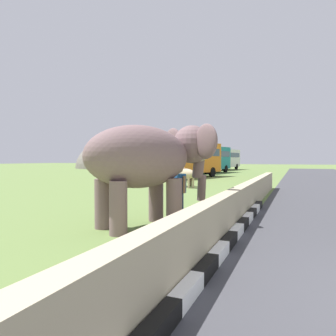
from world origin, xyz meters
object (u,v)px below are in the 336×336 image
elephant (150,158)px  cow_far (178,171)px  bus_teal (209,157)px  person_handler (179,189)px  cow_near (186,174)px  cow_mid (184,173)px  bus_white (224,158)px  bus_orange (186,157)px

elephant → cow_far: size_ratio=2.06×
elephant → bus_teal: 32.75m
person_handler → elephant: bearing=162.0°
cow_near → cow_mid: size_ratio=0.94×
bus_white → cow_near: (-32.95, -4.80, -1.21)m
bus_orange → cow_near: bus_orange is taller
bus_orange → bus_teal: bearing=3.4°
elephant → bus_orange: bus_orange is taller
elephant → bus_white: 44.77m
person_handler → cow_mid: 11.49m
bus_teal → bus_white: size_ratio=0.94×
elephant → person_handler: (1.22, -0.40, -0.95)m
person_handler → bus_teal: (30.77, 7.35, 1.15)m
bus_white → cow_mid: 32.33m
bus_orange → bus_teal: 11.10m
person_handler → bus_orange: size_ratio=0.17×
bus_orange → cow_near: 10.42m
bus_white → cow_near: bearing=-171.7°
bus_orange → cow_mid: size_ratio=5.25×
bus_teal → cow_far: 16.66m
bus_teal → cow_mid: bearing=-169.6°
person_handler → cow_near: (9.95, 3.23, -0.06)m
bus_white → cow_mid: bearing=-172.3°
elephant → cow_mid: (12.10, 3.30, -1.00)m
person_handler → cow_far: person_handler is taller
elephant → bus_orange: bearing=16.8°
elephant → cow_far: elephant is taller
elephant → cow_near: elephant is taller
person_handler → bus_teal: bus_teal is taller
bus_white → bus_teal: bearing=-176.8°
cow_near → cow_mid: same height
cow_near → bus_teal: bearing=11.2°
person_handler → bus_orange: 20.84m
bus_orange → bus_white: size_ratio=1.00×
person_handler → cow_near: person_handler is taller
elephant → bus_orange: 21.85m
person_handler → bus_white: size_ratio=0.17×
person_handler → cow_far: bearing=20.8°
person_handler → bus_orange: (19.70, 6.70, 1.16)m
elephant → cow_near: 11.57m
person_handler → cow_mid: size_ratio=0.87×
person_handler → bus_teal: 31.66m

